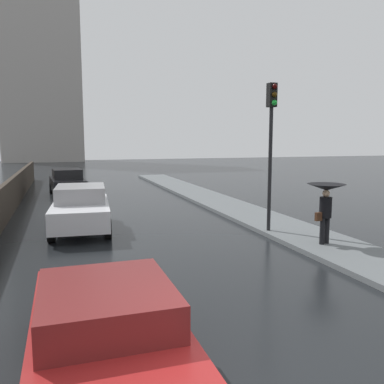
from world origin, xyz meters
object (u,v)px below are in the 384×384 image
object	(u,v)px
car_white_mid_road	(81,208)
pedestrian_with_umbrella_far	(326,196)
car_red_near_kerb	(107,333)
car_black_behind_camera	(67,182)
traffic_light	(271,131)

from	to	relation	value
car_white_mid_road	pedestrian_with_umbrella_far	bearing A→B (deg)	149.51
car_white_mid_road	car_red_near_kerb	bearing A→B (deg)	93.55
car_red_near_kerb	car_black_behind_camera	world-z (taller)	car_black_behind_camera
car_black_behind_camera	car_red_near_kerb	bearing A→B (deg)	85.97
car_red_near_kerb	pedestrian_with_umbrella_far	bearing A→B (deg)	-145.01
car_red_near_kerb	car_white_mid_road	distance (m)	9.19
car_black_behind_camera	traffic_light	bearing A→B (deg)	113.01
pedestrian_with_umbrella_far	car_red_near_kerb	bearing A→B (deg)	26.57
car_black_behind_camera	pedestrian_with_umbrella_far	size ratio (longest dim) A/B	2.41
car_white_mid_road	pedestrian_with_umbrella_far	world-z (taller)	pedestrian_with_umbrella_far
car_white_mid_road	traffic_light	size ratio (longest dim) A/B	0.89
car_red_near_kerb	pedestrian_with_umbrella_far	size ratio (longest dim) A/B	2.52
car_white_mid_road	car_black_behind_camera	size ratio (longest dim) A/B	1.01
car_white_mid_road	pedestrian_with_umbrella_far	xyz separation A→B (m)	(6.53, -4.55, 0.73)
pedestrian_with_umbrella_far	traffic_light	distance (m)	2.85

